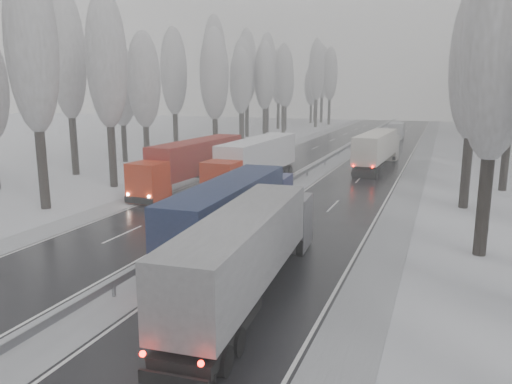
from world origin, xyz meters
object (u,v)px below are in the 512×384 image
Objects in this scene: truck_grey_tarp at (251,245)px; truck_red_red at (192,161)px; truck_cream_box at (378,147)px; truck_red_white at (255,160)px; box_truck_distant at (396,131)px; truck_blue_box at (236,208)px.

truck_red_red is at bearing 119.65° from truck_grey_tarp.
truck_grey_tarp is 0.97× the size of truck_cream_box.
truck_red_red is (-14.17, -16.84, 0.05)m from truck_cream_box.
truck_cream_box reaches higher than truck_grey_tarp.
truck_red_red is (-13.66, 20.45, 0.13)m from truck_grey_tarp.
truck_cream_box is at bearing 59.74° from truck_red_white.
truck_red_red is at bearing -105.62° from box_truck_distant.
truck_red_red is (-10.50, 14.70, 0.11)m from truck_blue_box.
truck_blue_box is (-3.16, 5.75, 0.02)m from truck_grey_tarp.
truck_grey_tarp is at bearing -53.65° from truck_red_red.
truck_red_red reaches higher than truck_cream_box.
truck_cream_box is 22.00m from truck_red_red.
truck_red_white is at bearing -100.41° from box_truck_distant.
truck_red_red is (-12.98, -51.77, 0.97)m from box_truck_distant.
truck_red_red reaches higher than box_truck_distant.
truck_blue_box is 0.93× the size of truck_red_white.
truck_red_red is at bearing -157.80° from truck_red_white.
truck_red_white is at bearing 106.48° from truck_grey_tarp.
box_truck_distant is (-1.18, 34.93, -0.92)m from truck_cream_box.
truck_grey_tarp is 0.95× the size of truck_red_red.
box_truck_distant is at bearing 94.86° from truck_cream_box.
truck_grey_tarp reaches higher than box_truck_distant.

